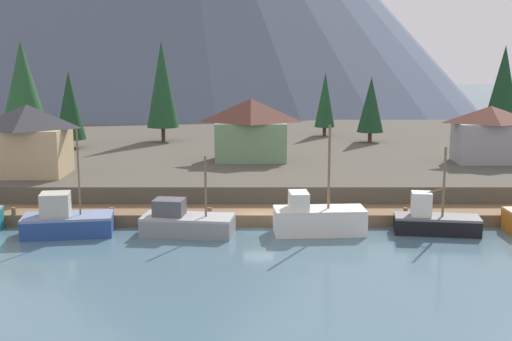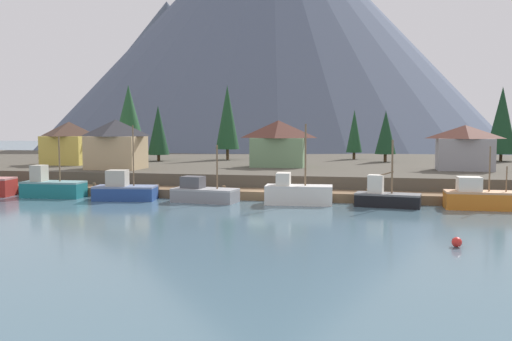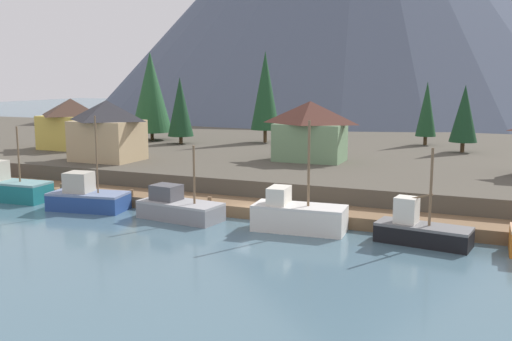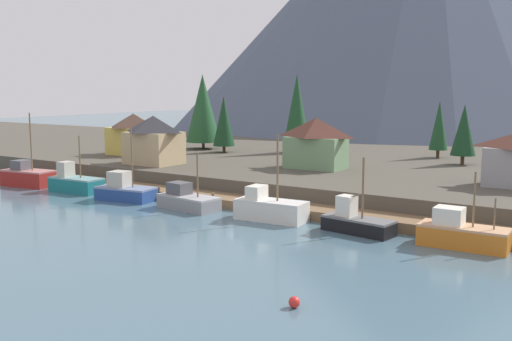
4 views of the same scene
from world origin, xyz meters
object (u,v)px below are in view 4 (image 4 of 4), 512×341
object	(u,v)px
fishing_boat_blue	(125,191)
fishing_boat_black	(356,222)
fishing_boat_teal	(75,183)
house_tan	(154,139)
fishing_boat_red	(28,177)
fishing_boat_grey	(187,200)
house_green	(316,143)
conifer_mid_left	(464,130)
fishing_boat_white	(270,208)
channel_buoy	(294,302)
conifer_near_left	(439,125)
conifer_mid_right	(203,108)
conifer_centre	(297,108)
conifer_back_right	(224,121)
fishing_boat_orange	(461,233)
house_yellow	(134,133)

from	to	relation	value
fishing_boat_blue	fishing_boat_black	size ratio (longest dim) A/B	1.22
fishing_boat_teal	house_tan	distance (m)	12.85
fishing_boat_red	fishing_boat_blue	world-z (taller)	fishing_boat_red
fishing_boat_grey	house_green	size ratio (longest dim) A/B	0.94
fishing_boat_blue	house_tan	bearing A→B (deg)	110.33
conifer_mid_left	fishing_boat_red	bearing A→B (deg)	-143.78
house_tan	conifer_mid_left	size ratio (longest dim) A/B	0.88
fishing_boat_white	channel_buoy	distance (m)	23.40
fishing_boat_teal	fishing_boat_blue	size ratio (longest dim) A/B	0.86
fishing_boat_white	conifer_near_left	bearing A→B (deg)	79.87
house_tan	conifer_mid_right	world-z (taller)	conifer_mid_right
fishing_boat_blue	conifer_centre	size ratio (longest dim) A/B	0.66
conifer_mid_right	channel_buoy	size ratio (longest dim) A/B	18.40
conifer_mid_left	conifer_mid_right	size ratio (longest dim) A/B	0.65
conifer_mid_left	house_green	bearing A→B (deg)	-136.22
conifer_mid_left	conifer_centre	size ratio (longest dim) A/B	0.65
conifer_mid_right	conifer_back_right	world-z (taller)	conifer_mid_right
fishing_boat_orange	conifer_centre	distance (m)	50.47
conifer_near_left	fishing_boat_orange	bearing A→B (deg)	-71.23
fishing_boat_blue	fishing_boat_orange	bearing A→B (deg)	-7.48
house_green	house_yellow	world-z (taller)	house_green
house_tan	conifer_centre	distance (m)	25.70
fishing_boat_orange	conifer_near_left	bearing A→B (deg)	107.53
house_green	conifer_back_right	bearing A→B (deg)	157.10
fishing_boat_blue	conifer_near_left	xyz separation A→B (m)	(24.32, 41.31, 6.30)
fishing_boat_teal	fishing_boat_grey	xyz separation A→B (m)	(18.57, -0.30, -0.19)
fishing_boat_red	conifer_back_right	distance (m)	32.15
conifer_near_left	conifer_back_right	world-z (taller)	conifer_back_right
channel_buoy	fishing_boat_teal	bearing A→B (deg)	155.90
fishing_boat_black	fishing_boat_orange	size ratio (longest dim) A/B	0.97
fishing_boat_blue	house_green	bearing A→B (deg)	46.50
conifer_centre	conifer_mid_right	bearing A→B (deg)	-167.89
conifer_back_right	channel_buoy	bearing A→B (deg)	-49.77
conifer_near_left	conifer_back_right	size ratio (longest dim) A/B	0.94
channel_buoy	fishing_boat_orange	bearing A→B (deg)	75.93
conifer_back_right	fishing_boat_black	bearing A→B (deg)	-38.68
fishing_boat_blue	house_green	xyz separation A→B (m)	(14.32, 20.43, 4.77)
fishing_boat_red	fishing_boat_orange	xyz separation A→B (m)	(56.39, 0.65, -0.11)
house_tan	fishing_boat_grey	bearing A→B (deg)	-36.78
channel_buoy	fishing_boat_red	bearing A→B (deg)	160.18
fishing_boat_teal	fishing_boat_grey	world-z (taller)	fishing_boat_teal
house_green	channel_buoy	xyz separation A→B (m)	(19.00, -39.00, -5.55)
fishing_boat_blue	conifer_back_right	bearing A→B (deg)	95.65
fishing_boat_blue	fishing_boat_white	world-z (taller)	fishing_boat_white
house_yellow	fishing_boat_orange	bearing A→B (deg)	-18.57
conifer_centre	fishing_boat_red	bearing A→B (deg)	-120.60
fishing_boat_black	fishing_boat_white	bearing A→B (deg)	-171.73
fishing_boat_orange	house_green	world-z (taller)	house_green
fishing_boat_red	house_tan	bearing A→B (deg)	38.07
fishing_boat_blue	conifer_near_left	world-z (taller)	conifer_near_left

